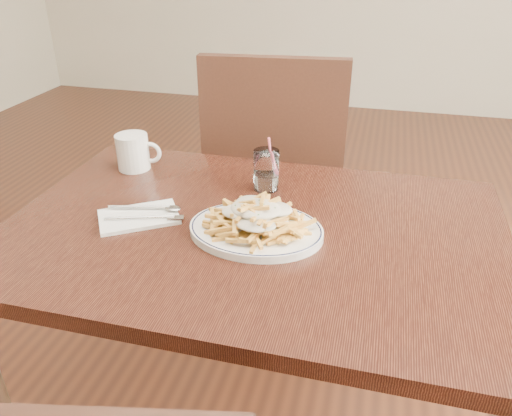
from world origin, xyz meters
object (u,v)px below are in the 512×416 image
(fries_plate, at_px, (256,230))
(loaded_fries, at_px, (256,213))
(table, at_px, (253,253))
(water_glass, at_px, (266,172))
(chair_far, at_px, (275,174))
(coffee_mug, at_px, (134,152))

(fries_plate, height_order, loaded_fries, loaded_fries)
(table, distance_m, loaded_fries, 0.14)
(table, relative_size, water_glass, 7.83)
(loaded_fries, relative_size, water_glass, 1.74)
(table, xyz_separation_m, loaded_fries, (0.02, -0.03, 0.14))
(chair_far, distance_m, fries_plate, 0.71)
(coffee_mug, bearing_deg, fries_plate, -31.74)
(fries_plate, distance_m, loaded_fries, 0.05)
(chair_far, bearing_deg, table, -82.48)
(fries_plate, relative_size, loaded_fries, 1.37)
(fries_plate, bearing_deg, table, 114.50)
(table, bearing_deg, coffee_mug, 150.71)
(loaded_fries, bearing_deg, fries_plate, 90.00)
(water_glass, bearing_deg, table, -85.17)
(table, distance_m, fries_plate, 0.10)
(chair_far, xyz_separation_m, coffee_mug, (-0.35, -0.41, 0.21))
(loaded_fries, distance_m, water_glass, 0.24)
(water_glass, bearing_deg, coffee_mug, 175.09)
(loaded_fries, xyz_separation_m, coffee_mug, (-0.45, 0.28, -0.00))
(table, xyz_separation_m, coffee_mug, (-0.43, 0.24, 0.13))
(chair_far, height_order, coffee_mug, chair_far)
(chair_far, xyz_separation_m, loaded_fries, (0.10, -0.68, 0.22))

